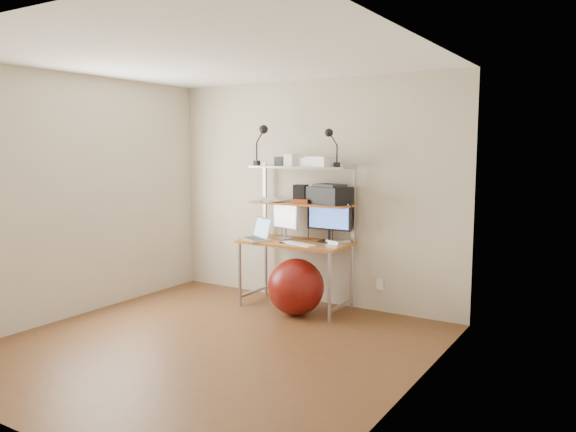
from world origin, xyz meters
name	(u,v)px	position (x,y,z in m)	size (l,w,h in m)	color
room	(209,206)	(0.00, 0.00, 1.25)	(3.60, 3.60, 3.60)	brown
computer_desk	(298,221)	(0.00, 1.50, 0.96)	(1.20, 0.60, 1.57)	#A86420
wall_outlet	(380,284)	(0.85, 1.79, 0.30)	(0.08, 0.01, 0.12)	white
monitor_silver	(285,219)	(-0.18, 1.52, 0.97)	(0.38, 0.18, 0.43)	silver
monitor_black	(329,218)	(0.33, 1.60, 1.00)	(0.52, 0.15, 0.52)	black
laptop	(258,235)	(-0.40, 1.32, 0.79)	(0.44, 0.41, 0.31)	silver
keyboard	(298,244)	(0.13, 1.29, 0.75)	(0.42, 0.12, 0.01)	white
mouse	(333,247)	(0.54, 1.29, 0.75)	(0.09, 0.06, 0.03)	white
mac_mini	(338,241)	(0.45, 1.58, 0.76)	(0.19, 0.19, 0.04)	silver
phone	(284,242)	(-0.06, 1.31, 0.74)	(0.06, 0.12, 0.01)	black
printer	(330,195)	(0.33, 1.61, 1.25)	(0.52, 0.42, 0.21)	black
nas_cube	(301,194)	(-0.01, 1.57, 1.25)	(0.14, 0.14, 0.20)	black
red_box	(301,201)	(0.04, 1.51, 1.17)	(0.16, 0.11, 0.05)	#C0441E
scanner	(320,162)	(0.23, 1.58, 1.60)	(0.45, 0.37, 0.10)	white
box_white	(290,160)	(-0.12, 1.53, 1.62)	(0.11, 0.09, 0.13)	white
box_grey	(280,161)	(-0.29, 1.59, 1.60)	(0.10, 0.10, 0.10)	#2F3032
clip_lamp_left	(262,136)	(-0.46, 1.49, 1.88)	(0.18, 0.10, 0.45)	black
clip_lamp_right	(331,139)	(0.39, 1.50, 1.84)	(0.16, 0.09, 0.40)	black
exercise_ball	(296,287)	(0.14, 1.22, 0.30)	(0.60, 0.60, 0.60)	maroon
paper_stack	(272,200)	(-0.39, 1.56, 1.17)	(0.41, 0.42, 0.03)	white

